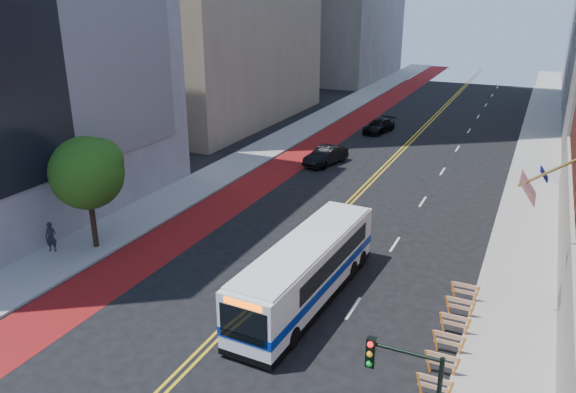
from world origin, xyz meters
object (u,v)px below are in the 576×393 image
(car_b, at_px, (326,156))
(car_c, at_px, (379,126))
(traffic_signal, at_px, (407,392))
(transit_bus, at_px, (307,269))
(car_a, at_px, (322,155))
(street_tree, at_px, (88,170))
(pedestrian, at_px, (51,237))

(car_b, relative_size, car_c, 1.01)
(traffic_signal, height_order, transit_bus, traffic_signal)
(car_b, bearing_deg, transit_bus, -56.64)
(traffic_signal, distance_m, car_b, 34.58)
(car_c, bearing_deg, car_a, -83.49)
(transit_bus, relative_size, car_a, 2.64)
(street_tree, relative_size, transit_bus, 0.57)
(street_tree, distance_m, car_b, 23.00)
(street_tree, relative_size, car_a, 1.50)
(street_tree, bearing_deg, pedestrian, -139.96)
(car_b, height_order, pedestrian, pedestrian)
(street_tree, height_order, car_a, street_tree)
(pedestrian, bearing_deg, traffic_signal, -42.29)
(transit_bus, bearing_deg, car_c, 102.98)
(transit_bus, bearing_deg, pedestrian, -172.22)
(transit_bus, relative_size, car_c, 2.47)
(car_c, relative_size, pedestrian, 2.68)
(car_a, height_order, car_c, car_a)
(street_tree, height_order, car_b, street_tree)
(transit_bus, distance_m, car_a, 23.35)
(street_tree, distance_m, car_c, 36.15)
(transit_bus, relative_size, car_b, 2.46)
(car_b, distance_m, car_c, 13.45)
(car_a, bearing_deg, pedestrian, -110.56)
(car_c, xyz_separation_m, pedestrian, (-9.15, -36.77, 0.35))
(traffic_signal, bearing_deg, transit_bus, 126.80)
(traffic_signal, bearing_deg, street_tree, 155.18)
(car_b, xyz_separation_m, car_c, (1.00, 13.42, -0.10))
(car_a, xyz_separation_m, car_b, (0.36, -0.03, 0.03))
(car_b, bearing_deg, car_c, 100.43)
(street_tree, relative_size, traffic_signal, 1.32)
(street_tree, xyz_separation_m, traffic_signal, (20.66, -9.55, -1.19))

